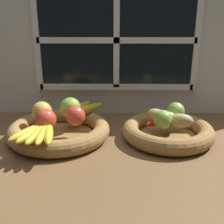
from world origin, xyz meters
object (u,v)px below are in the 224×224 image
Objects in this scene: apple_red_right at (74,116)px; fruit_bowl_left at (58,131)px; banana_bunch_front at (38,132)px; lime_near at (161,119)px; apple_red_front at (44,120)px; lime_far at (174,111)px; apple_green_back at (69,108)px; apple_golden_left at (41,111)px; chili_pepper at (165,123)px; banana_bunch_back at (78,109)px; fruit_bowl_right at (166,131)px; potato_large at (167,118)px; potato_oblong at (155,115)px; potato_small at (179,121)px.

fruit_bowl_left is at bearing 158.77° from apple_red_right.
banana_bunch_front is 2.81× the size of lime_near.
apple_red_front reaches higher than lime_far.
apple_green_back reaches higher than fruit_bowl_left.
apple_golden_left is 42.34cm from chili_pepper.
fruit_bowl_right is at bearing -19.34° from banana_bunch_back.
banana_bunch_back is at bearing 67.24° from apple_green_back.
apple_red_front reaches higher than banana_bunch_back.
apple_red_right reaches higher than potato_large.
potato_oblong is 1.11× the size of lime_near.
potato_oblong is (-3.73, 2.90, 5.02)cm from fruit_bowl_right.
potato_small is (3.32, -3.32, 0.31)cm from potato_large.
lime_near is (28.41, -1.64, -0.26)cm from apple_red_right.
fruit_bowl_left is 33.97cm from potato_oblong.
potato_oblong is 0.52× the size of chili_pepper.
apple_red_right reaches higher than lime_near.
lime_near is at bearing -81.35° from potato_oblong.
banana_bunch_back is at bearing 147.16° from chili_pepper.
apple_red_right reaches higher than fruit_bowl_left.
apple_red_right is 0.36× the size of banana_bunch_back.
apple_green_back is at bearing 61.91° from apple_red_front.
banana_bunch_front is 24.47cm from banana_bunch_back.
potato_large is (-0.00, -0.00, 4.92)cm from fruit_bowl_right.
fruit_bowl_right is 7.02cm from potato_small.
apple_red_right is 0.51× the size of chili_pepper.
apple_golden_left is 46.75cm from potato_small.
potato_large is at bearing 8.33° from apple_red_front.
chili_pepper is at bearing 0.54° from apple_red_right.
apple_golden_left reaches higher than chili_pepper.
banana_bunch_front is 42.32cm from potato_large.
potato_small reaches higher than potato_oblong.
potato_large reaches higher than banana_bunch_back.
apple_red_right is 13.58cm from banana_bunch_back.
apple_golden_left is 0.87× the size of potato_small.
potato_large is at bearing 53.55° from chili_pepper.
apple_golden_left is at bearing 177.73° from potato_large.
apple_golden_left is at bearing 177.73° from fruit_bowl_right.
apple_green_back is at bearing 166.75° from potato_small.
apple_green_back is 0.92× the size of potato_small.
lime_far reaches higher than fruit_bowl_left.
banana_bunch_front is (2.46, -13.34, -2.05)cm from apple_golden_left.
fruit_bowl_right is at bearing 4.37° from apple_red_right.
fruit_bowl_right is 42.54cm from banana_bunch_front.
apple_red_front is (-6.03, -11.30, -0.31)cm from apple_green_back.
chili_pepper is (-4.19, -6.11, -2.28)cm from lime_far.
lime_near is at bearing -6.64° from fruit_bowl_left.
lime_near is (31.24, -9.47, -0.66)cm from apple_green_back.
lime_near reaches higher than potato_oblong.
fruit_bowl_right is 4.61× the size of potato_oblong.
apple_red_right is 30.12cm from chili_pepper.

